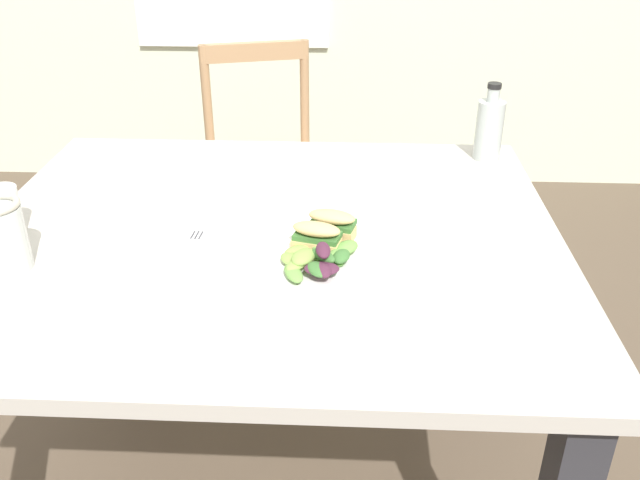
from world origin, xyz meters
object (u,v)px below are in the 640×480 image
sandwich_half_front (317,236)px  bottle_cold_brew (489,132)px  cup_extra_side (4,211)px  sandwich_half_back (332,224)px  fork_on_napkin (189,251)px  mason_jar_iced_tea (2,239)px  dining_table (270,281)px  plate_lunch (319,258)px  chair_wooden_far (265,175)px

sandwich_half_front → bottle_cold_brew: 0.64m
sandwich_half_front → cup_extra_side: bearing=174.8°
sandwich_half_back → fork_on_napkin: (-0.27, -0.06, -0.03)m
mason_jar_iced_tea → bottle_cold_brew: bearing=31.4°
mason_jar_iced_tea → cup_extra_side: size_ratio=1.36×
bottle_cold_brew → sandwich_half_front: bearing=-128.2°
sandwich_half_front → fork_on_napkin: (-0.24, -0.01, -0.03)m
sandwich_half_front → dining_table: bearing=138.2°
bottle_cold_brew → plate_lunch: bearing=-126.7°
dining_table → chair_wooden_far: bearing=97.7°
plate_lunch → cup_extra_side: size_ratio=3.09×
fork_on_napkin → sandwich_half_front: bearing=1.7°
bottle_cold_brew → mason_jar_iced_tea: bottle_cold_brew is taller
sandwich_half_front → mason_jar_iced_tea: mason_jar_iced_tea is taller
chair_wooden_far → dining_table: bearing=-82.3°
cup_extra_side → sandwich_half_front: bearing=-5.2°
chair_wooden_far → bottle_cold_brew: bearing=-40.9°
bottle_cold_brew → mason_jar_iced_tea: size_ratio=1.44×
sandwich_half_back → cup_extra_side: 0.64m
fork_on_napkin → plate_lunch: bearing=-3.1°
sandwich_half_back → fork_on_napkin: sandwich_half_back is taller
plate_lunch → sandwich_half_back: 0.08m
dining_table → sandwich_half_front: 0.21m
chair_wooden_far → mason_jar_iced_tea: bearing=-105.8°
dining_table → sandwich_half_back: bearing=-17.3°
plate_lunch → mason_jar_iced_tea: 0.56m
dining_table → sandwich_half_front: sandwich_half_front is taller
sandwich_half_back → cup_extra_side: size_ratio=1.02×
chair_wooden_far → plate_lunch: chair_wooden_far is taller
chair_wooden_far → bottle_cold_brew: bottle_cold_brew is taller
bottle_cold_brew → cup_extra_side: size_ratio=1.96×
bottle_cold_brew → mason_jar_iced_tea: (-0.95, -0.58, -0.01)m
bottle_cold_brew → dining_table: bearing=-140.5°
bottle_cold_brew → cup_extra_side: bearing=-156.0°
plate_lunch → sandwich_half_front: bearing=104.6°
chair_wooden_far → cup_extra_side: bearing=-110.9°
sandwich_half_back → mason_jar_iced_tea: 0.59m
bottle_cold_brew → sandwich_half_back: bearing=-129.2°
plate_lunch → bottle_cold_brew: size_ratio=1.58×
fork_on_napkin → cup_extra_side: cup_extra_side is taller
sandwich_half_front → sandwich_half_back: same height
mason_jar_iced_tea → sandwich_half_front: bearing=7.8°
sandwich_half_front → sandwich_half_back: bearing=62.8°
mason_jar_iced_tea → plate_lunch: bearing=5.7°
fork_on_napkin → cup_extra_side: (-0.37, 0.06, 0.04)m
sandwich_half_front → sandwich_half_back: (0.03, 0.05, 0.00)m
fork_on_napkin → mason_jar_iced_tea: size_ratio=1.41×
sandwich_half_front → bottle_cold_brew: bottle_cold_brew is taller
plate_lunch → fork_on_napkin: size_ratio=1.61×
mason_jar_iced_tea → cup_extra_side: bearing=114.6°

